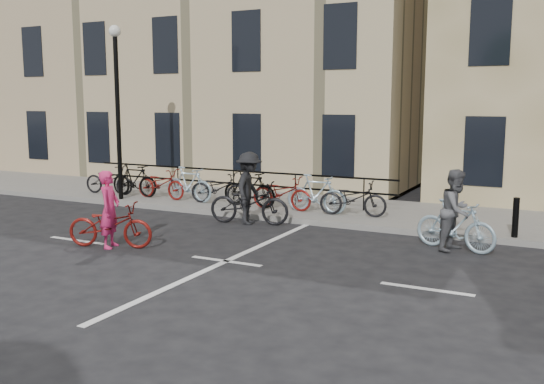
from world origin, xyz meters
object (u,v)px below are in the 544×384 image
at_px(lamp_post, 117,91).
at_px(cyclist_dark, 249,196).
at_px(cyclist_pink, 110,221).
at_px(cyclist_grey, 456,218).

relative_size(lamp_post, cyclist_dark, 2.38).
bearing_deg(cyclist_pink, cyclist_dark, -40.48).
distance_m(cyclist_pink, cyclist_dark, 3.90).
height_order(lamp_post, cyclist_dark, lamp_post).
relative_size(cyclist_grey, cyclist_dark, 0.85).
height_order(cyclist_pink, cyclist_grey, cyclist_grey).
bearing_deg(lamp_post, cyclist_grey, -7.59).
xyz_separation_m(lamp_post, cyclist_pink, (3.62, -4.54, -2.90)).
bearing_deg(cyclist_pink, lamp_post, 20.40).
bearing_deg(lamp_post, cyclist_pink, -51.38).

